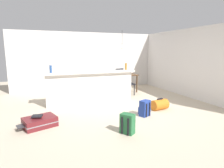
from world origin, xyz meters
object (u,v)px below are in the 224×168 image
backpack_blue (145,108)px  backpack_green (128,124)px  bottle_blue (51,69)px  pendant_lamp (122,47)px  duffel_bag_orange (160,105)px  bottle_amber (126,66)px  bottle_clear (102,67)px  dining_chair_near_partition (128,81)px  dining_table (123,76)px  dining_chair_far_side (118,78)px  bottle_white (77,69)px  book_stack (37,116)px  suitcase_flat_maroon (40,122)px

backpack_blue → backpack_green: 1.18m
bottle_blue → pendant_lamp: 3.12m
pendant_lamp → backpack_blue: 3.38m
bottle_blue → duffel_bag_orange: bearing=-26.2°
bottle_amber → pendant_lamp: (0.33, 1.11, 0.70)m
bottle_amber → bottle_clear: bearing=-173.9°
dining_chair_near_partition → dining_table: bearing=87.1°
dining_table → backpack_green: bearing=-112.5°
bottle_clear → dining_chair_far_side: (1.33, 1.84, -0.65)m
bottle_clear → pendant_lamp: (1.22, 1.20, 0.70)m
dining_table → duffel_bag_orange: size_ratio=2.13×
pendant_lamp → dining_chair_near_partition: bearing=-83.9°
bottle_white → book_stack: size_ratio=0.84×
pendant_lamp → backpack_green: 4.30m
dining_chair_near_partition → bottle_blue: bearing=-166.9°
bottle_amber → dining_chair_near_partition: bottle_amber is taller
dining_chair_near_partition → backpack_blue: (-0.66, -2.41, -0.31)m
bottle_amber → dining_chair_far_side: bottle_amber is taller
bottle_amber → book_stack: (-2.90, -1.56, -0.91)m
bottle_amber → backpack_green: bottle_amber is taller
suitcase_flat_maroon → backpack_blue: size_ratio=2.12×
backpack_blue → book_stack: (-2.62, 0.22, 0.05)m
dining_chair_far_side → pendant_lamp: bearing=-99.8°
dining_chair_near_partition → backpack_blue: dining_chair_near_partition is taller
backpack_green → bottle_white: bearing=103.2°
backpack_green → book_stack: 2.03m
dining_chair_near_partition → suitcase_flat_maroon: size_ratio=1.05×
bottle_white → backpack_green: size_ratio=0.53×
duffel_bag_orange → book_stack: bearing=-178.4°
dining_table → book_stack: size_ratio=4.12×
dining_chair_near_partition → dining_chair_far_side: bearing=86.9°
suitcase_flat_maroon → duffel_bag_orange: size_ratio=1.72×
bottle_amber → pendant_lamp: size_ratio=0.31×
bottle_white → suitcase_flat_maroon: size_ratio=0.25×
suitcase_flat_maroon → bottle_amber: bearing=28.6°
dining_table → bottle_amber: bearing=-109.1°
bottle_white → dining_table: (2.13, 1.30, -0.51)m
bottle_clear → duffel_bag_orange: bearing=-46.4°
bottle_blue → dining_table: 3.19m
bottle_amber → dining_chair_near_partition: size_ratio=0.25×
backpack_blue → backpack_green: size_ratio=1.00×
bottle_blue → book_stack: 1.82m
backpack_green → book_stack: backpack_green is taller
bottle_clear → pendant_lamp: size_ratio=0.32×
dining_chair_near_partition → duffel_bag_orange: size_ratio=1.80×
bottle_clear → dining_table: 1.90m
bottle_blue → backpack_blue: bottle_blue is taller
bottle_white → duffel_bag_orange: bottle_white is taller
bottle_blue → dining_chair_far_side: size_ratio=0.25×
pendant_lamp → bottle_amber: bearing=-106.7°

